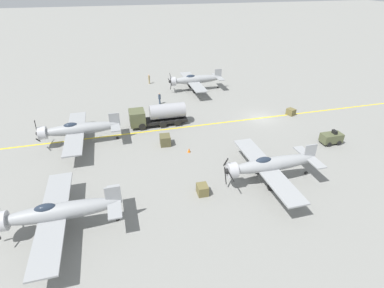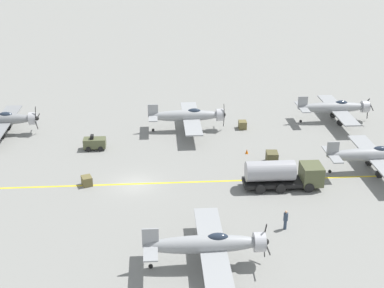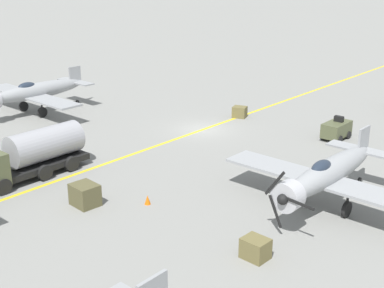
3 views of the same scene
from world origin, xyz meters
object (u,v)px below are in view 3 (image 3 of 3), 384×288
fuel_tanker (27,155)px  tow_tractor (336,129)px  airplane_mid_left (327,174)px  traffic_cone (148,200)px  supply_crate_mid_lane (255,248)px  supply_crate_by_tanker (240,112)px  airplane_mid_right (35,92)px  supply_crate_outboard (85,195)px

fuel_tanker → tow_tractor: bearing=-119.0°
airplane_mid_left → traffic_cone: bearing=48.2°
fuel_tanker → traffic_cone: fuel_tanker is taller
supply_crate_mid_lane → fuel_tanker: bearing=5.3°
supply_crate_by_tanker → fuel_tanker: bearing=84.6°
airplane_mid_left → tow_tractor: (5.16, -11.50, -1.22)m
airplane_mid_right → traffic_cone: bearing=153.5°
supply_crate_mid_lane → supply_crate_outboard: bearing=9.0°
airplane_mid_left → supply_crate_mid_lane: size_ratio=9.94×
airplane_mid_left → traffic_cone: airplane_mid_left is taller
fuel_tanker → supply_crate_outboard: (-5.98, 0.15, -0.88)m
airplane_mid_left → tow_tractor: 12.66m
airplane_mid_right → tow_tractor: airplane_mid_right is taller
airplane_mid_left → supply_crate_mid_lane: bearing=100.6°
traffic_cone → tow_tractor: bearing=-98.2°
supply_crate_by_tanker → traffic_cone: bearing=110.5°
airplane_mid_right → supply_crate_mid_lane: (-29.21, 7.36, -1.51)m
traffic_cone → supply_crate_mid_lane: bearing=174.7°
fuel_tanker → supply_crate_outboard: fuel_tanker is taller
supply_crate_mid_lane → traffic_cone: 8.00m
fuel_tanker → traffic_cone: 8.94m
airplane_mid_left → supply_crate_outboard: 13.60m
supply_crate_by_tanker → airplane_mid_right: bearing=37.4°
airplane_mid_right → traffic_cone: 22.33m
airplane_mid_right → tow_tractor: (-23.82, -11.22, -1.22)m
traffic_cone → supply_crate_by_tanker: bearing=-69.5°
supply_crate_mid_lane → supply_crate_outboard: 10.67m
supply_crate_outboard → traffic_cone: size_ratio=2.75×
airplane_mid_left → supply_crate_outboard: airplane_mid_left is taller
fuel_tanker → supply_crate_mid_lane: size_ratio=6.63×
supply_crate_by_tanker → supply_crate_mid_lane: bearing=128.3°
airplane_mid_left → tow_tractor: size_ratio=4.62×
airplane_mid_right → supply_crate_outboard: airplane_mid_right is taller
airplane_mid_left → supply_crate_by_tanker: (14.39, -11.42, -1.53)m
supply_crate_outboard → fuel_tanker: bearing=-1.4°
traffic_cone → supply_crate_outboard: bearing=43.0°
supply_crate_by_tanker → supply_crate_outboard: bearing=101.4°
traffic_cone → airplane_mid_left: bearing=-140.6°
tow_tractor → traffic_cone: tow_tractor is taller
fuel_tanker → supply_crate_outboard: size_ratio=5.28×
airplane_mid_right → supply_crate_outboard: 20.78m
traffic_cone → airplane_mid_right: bearing=-17.3°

